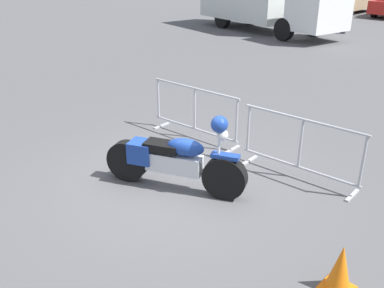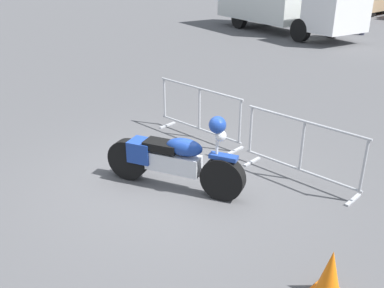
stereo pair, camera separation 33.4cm
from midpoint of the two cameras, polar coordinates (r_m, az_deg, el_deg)
The scene contains 7 objects.
ground_plane at distance 7.05m, azimuth -3.96°, elevation -5.48°, with size 120.00×120.00×0.00m, color #4C4C4F.
motorcycle at distance 6.73m, azimuth -3.83°, elevation -2.11°, with size 2.22×1.15×1.33m.
crowd_barrier_near at distance 8.60m, azimuth -0.75°, elevation 4.25°, with size 2.14×0.58×1.07m.
crowd_barrier_far at distance 7.20m, azimuth 12.95°, elevation -0.49°, with size 2.14×0.58×1.07m.
parked_car_tan at distance 30.03m, azimuth 20.14°, elevation 17.51°, with size 1.75×4.23×1.43m.
pedestrian at distance 21.84m, azimuth 19.36°, elevation 16.13°, with size 0.47×0.47×1.69m.
traffic_cone at distance 5.13m, azimuth 17.35°, elevation -15.63°, with size 0.34×0.34×0.59m.
Camera 1 is at (4.53, -4.12, 3.48)m, focal length 40.00 mm.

